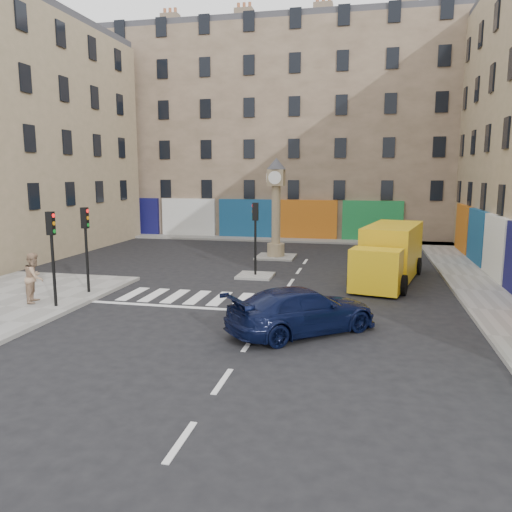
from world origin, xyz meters
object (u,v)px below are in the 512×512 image
(navy_sedan, at_px, (302,310))
(yellow_van, at_px, (389,254))
(traffic_light_left_far, at_px, (86,236))
(pedestrian_tan, at_px, (34,277))
(traffic_light_island, at_px, (255,227))
(clock_pillar, at_px, (276,202))
(traffic_light_left_near, at_px, (52,244))

(navy_sedan, height_order, yellow_van, yellow_van)
(traffic_light_left_far, xyz_separation_m, navy_sedan, (9.80, -3.17, -1.86))
(navy_sedan, relative_size, pedestrian_tan, 2.62)
(traffic_light_island, xyz_separation_m, clock_pillar, (0.00, 6.00, 0.96))
(traffic_light_left_far, bearing_deg, traffic_light_left_near, -90.00)
(traffic_light_left_near, distance_m, navy_sedan, 10.00)
(navy_sedan, relative_size, yellow_van, 0.68)
(traffic_light_left_far, height_order, yellow_van, traffic_light_left_far)
(traffic_light_island, bearing_deg, navy_sedan, -67.79)
(traffic_light_left_far, xyz_separation_m, clock_pillar, (6.30, 11.40, 0.93))
(traffic_light_left_near, xyz_separation_m, clock_pillar, (6.30, 13.80, 0.93))
(traffic_light_island, bearing_deg, pedestrian_tan, -135.22)
(traffic_light_left_far, distance_m, pedestrian_tan, 2.75)
(navy_sedan, distance_m, yellow_van, 9.72)
(yellow_van, xyz_separation_m, pedestrian_tan, (-14.15, -8.00, -0.19))
(yellow_van, bearing_deg, traffic_light_left_near, -134.66)
(traffic_light_left_near, distance_m, traffic_light_island, 10.03)
(clock_pillar, relative_size, pedestrian_tan, 3.03)
(navy_sedan, bearing_deg, clock_pillar, -27.28)
(traffic_light_left_near, xyz_separation_m, pedestrian_tan, (-1.17, 0.39, -1.46))
(traffic_light_left_near, height_order, clock_pillar, clock_pillar)
(traffic_light_left_far, relative_size, pedestrian_tan, 1.84)
(traffic_light_left_near, relative_size, pedestrian_tan, 1.84)
(traffic_light_left_far, xyz_separation_m, traffic_light_island, (6.30, 5.40, -0.03))
(clock_pillar, xyz_separation_m, yellow_van, (6.69, -5.41, -2.20))
(traffic_light_left_near, bearing_deg, clock_pillar, 65.45)
(traffic_light_island, relative_size, clock_pillar, 0.61)
(traffic_light_left_far, relative_size, yellow_van, 0.48)
(pedestrian_tan, bearing_deg, traffic_light_left_far, -49.18)
(traffic_light_left_near, bearing_deg, traffic_light_island, 51.07)
(traffic_light_left_far, xyz_separation_m, pedestrian_tan, (-1.17, -2.01, -1.46))
(clock_pillar, bearing_deg, traffic_light_left_far, -118.94)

